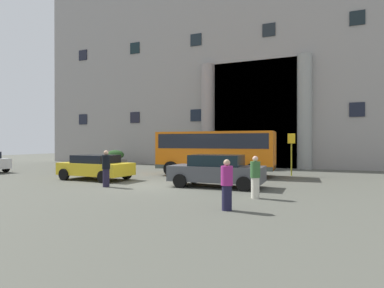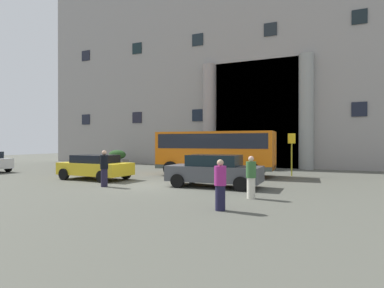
{
  "view_description": "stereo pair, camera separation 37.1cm",
  "coord_description": "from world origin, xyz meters",
  "px_view_note": "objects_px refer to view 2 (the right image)",
  "views": [
    {
      "loc": [
        7.69,
        -13.17,
        2.03
      ],
      "look_at": [
        -0.41,
        5.7,
        1.93
      ],
      "focal_mm": 30.27,
      "sensor_mm": 36.0,
      "label": 1
    },
    {
      "loc": [
        8.03,
        -13.02,
        2.03
      ],
      "look_at": [
        -0.41,
        5.7,
        1.93
      ],
      "focal_mm": 30.27,
      "sensor_mm": 36.0,
      "label": 2
    }
  ],
  "objects_px": {
    "hedge_planter_far_west": "(117,158)",
    "hedge_planter_entrance_right": "(217,160)",
    "parked_sedan_far": "(95,167)",
    "pedestrian_man_red_shirt": "(220,185)",
    "orange_minibus": "(216,149)",
    "hedge_planter_west": "(174,158)",
    "bus_stop_sign": "(292,150)",
    "hedge_planter_far_east": "(262,161)",
    "pedestrian_man_crossing": "(251,177)",
    "motorcycle_near_kerb": "(90,167)",
    "parked_sedan_second": "(214,171)",
    "pedestrian_woman_with_bag": "(104,168)"
  },
  "relations": [
    {
      "from": "hedge_planter_far_west",
      "to": "hedge_planter_entrance_right",
      "type": "bearing_deg",
      "value": -1.37
    },
    {
      "from": "parked_sedan_far",
      "to": "pedestrian_man_red_shirt",
      "type": "relative_size",
      "value": 2.65
    },
    {
      "from": "orange_minibus",
      "to": "parked_sedan_far",
      "type": "relative_size",
      "value": 1.77
    },
    {
      "from": "hedge_planter_far_west",
      "to": "hedge_planter_west",
      "type": "distance_m",
      "value": 5.74
    },
    {
      "from": "orange_minibus",
      "to": "parked_sedan_far",
      "type": "xyz_separation_m",
      "value": [
        -5.31,
        -4.61,
        -0.9
      ]
    },
    {
      "from": "hedge_planter_west",
      "to": "orange_minibus",
      "type": "bearing_deg",
      "value": -41.75
    },
    {
      "from": "bus_stop_sign",
      "to": "pedestrian_man_red_shirt",
      "type": "relative_size",
      "value": 1.69
    },
    {
      "from": "hedge_planter_far_east",
      "to": "parked_sedan_far",
      "type": "height_order",
      "value": "hedge_planter_far_east"
    },
    {
      "from": "pedestrian_man_crossing",
      "to": "hedge_planter_entrance_right",
      "type": "bearing_deg",
      "value": 128.69
    },
    {
      "from": "hedge_planter_west",
      "to": "hedge_planter_far_east",
      "type": "distance_m",
      "value": 7.13
    },
    {
      "from": "hedge_planter_entrance_right",
      "to": "motorcycle_near_kerb",
      "type": "distance_m",
      "value": 9.38
    },
    {
      "from": "bus_stop_sign",
      "to": "hedge_planter_west",
      "type": "bearing_deg",
      "value": 162.08
    },
    {
      "from": "parked_sedan_second",
      "to": "hedge_planter_west",
      "type": "bearing_deg",
      "value": 124.55
    },
    {
      "from": "hedge_planter_far_west",
      "to": "hedge_planter_far_east",
      "type": "height_order",
      "value": "hedge_planter_far_east"
    },
    {
      "from": "bus_stop_sign",
      "to": "motorcycle_near_kerb",
      "type": "xyz_separation_m",
      "value": [
        -11.82,
        -4.2,
        -1.14
      ]
    },
    {
      "from": "parked_sedan_far",
      "to": "bus_stop_sign",
      "type": "bearing_deg",
      "value": 36.16
    },
    {
      "from": "hedge_planter_west",
      "to": "pedestrian_man_red_shirt",
      "type": "relative_size",
      "value": 1.2
    },
    {
      "from": "parked_sedan_far",
      "to": "pedestrian_woman_with_bag",
      "type": "bearing_deg",
      "value": -39.17
    },
    {
      "from": "hedge_planter_far_west",
      "to": "parked_sedan_far",
      "type": "bearing_deg",
      "value": -58.69
    },
    {
      "from": "hedge_planter_far_east",
      "to": "pedestrian_man_crossing",
      "type": "distance_m",
      "value": 12.21
    },
    {
      "from": "hedge_planter_far_west",
      "to": "pedestrian_man_crossing",
      "type": "bearing_deg",
      "value": -38.51
    },
    {
      "from": "hedge_planter_far_east",
      "to": "pedestrian_man_red_shirt",
      "type": "distance_m",
      "value": 14.53
    },
    {
      "from": "orange_minibus",
      "to": "hedge_planter_far_east",
      "type": "xyz_separation_m",
      "value": [
        1.72,
        5.0,
        -0.94
      ]
    },
    {
      "from": "orange_minibus",
      "to": "parked_sedan_second",
      "type": "height_order",
      "value": "orange_minibus"
    },
    {
      "from": "pedestrian_woman_with_bag",
      "to": "pedestrian_man_crossing",
      "type": "bearing_deg",
      "value": -177.44
    },
    {
      "from": "bus_stop_sign",
      "to": "hedge_planter_far_east",
      "type": "relative_size",
      "value": 1.36
    },
    {
      "from": "bus_stop_sign",
      "to": "pedestrian_man_red_shirt",
      "type": "bearing_deg",
      "value": -93.4
    },
    {
      "from": "hedge_planter_west",
      "to": "motorcycle_near_kerb",
      "type": "xyz_separation_m",
      "value": [
        -2.18,
        -7.32,
        -0.3
      ]
    },
    {
      "from": "parked_sedan_second",
      "to": "hedge_planter_far_east",
      "type": "bearing_deg",
      "value": 87.64
    },
    {
      "from": "parked_sedan_far",
      "to": "hedge_planter_entrance_right",
      "type": "bearing_deg",
      "value": 71.09
    },
    {
      "from": "hedge_planter_entrance_right",
      "to": "hedge_planter_far_east",
      "type": "bearing_deg",
      "value": 4.52
    },
    {
      "from": "parked_sedan_second",
      "to": "motorcycle_near_kerb",
      "type": "relative_size",
      "value": 2.21
    },
    {
      "from": "motorcycle_near_kerb",
      "to": "pedestrian_man_red_shirt",
      "type": "bearing_deg",
      "value": -19.47
    },
    {
      "from": "pedestrian_woman_with_bag",
      "to": "parked_sedan_second",
      "type": "bearing_deg",
      "value": -151.61
    },
    {
      "from": "hedge_planter_far_east",
      "to": "pedestrian_woman_with_bag",
      "type": "height_order",
      "value": "pedestrian_woman_with_bag"
    },
    {
      "from": "bus_stop_sign",
      "to": "orange_minibus",
      "type": "bearing_deg",
      "value": -158.1
    },
    {
      "from": "pedestrian_woman_with_bag",
      "to": "pedestrian_man_red_shirt",
      "type": "relative_size",
      "value": 1.09
    },
    {
      "from": "hedge_planter_west",
      "to": "hedge_planter_entrance_right",
      "type": "height_order",
      "value": "hedge_planter_west"
    },
    {
      "from": "hedge_planter_west",
      "to": "bus_stop_sign",
      "type": "bearing_deg",
      "value": -17.92
    },
    {
      "from": "motorcycle_near_kerb",
      "to": "pedestrian_man_crossing",
      "type": "relative_size",
      "value": 1.26
    },
    {
      "from": "hedge_planter_far_east",
      "to": "parked_sedan_far",
      "type": "xyz_separation_m",
      "value": [
        -7.03,
        -9.61,
        0.04
      ]
    },
    {
      "from": "hedge_planter_far_west",
      "to": "pedestrian_man_red_shirt",
      "type": "relative_size",
      "value": 1.21
    },
    {
      "from": "bus_stop_sign",
      "to": "hedge_planter_west",
      "type": "relative_size",
      "value": 1.41
    },
    {
      "from": "pedestrian_woman_with_bag",
      "to": "pedestrian_man_crossing",
      "type": "distance_m",
      "value": 6.89
    },
    {
      "from": "hedge_planter_west",
      "to": "pedestrian_man_red_shirt",
      "type": "height_order",
      "value": "hedge_planter_west"
    },
    {
      "from": "hedge_planter_entrance_right",
      "to": "pedestrian_woman_with_bag",
      "type": "distance_m",
      "value": 11.53
    },
    {
      "from": "parked_sedan_far",
      "to": "pedestrian_man_crossing",
      "type": "relative_size",
      "value": 2.63
    },
    {
      "from": "hedge_planter_far_west",
      "to": "hedge_planter_far_east",
      "type": "distance_m",
      "value": 12.86
    },
    {
      "from": "pedestrian_man_red_shirt",
      "to": "motorcycle_near_kerb",
      "type": "bearing_deg",
      "value": -57.32
    },
    {
      "from": "hedge_planter_far_west",
      "to": "hedge_planter_far_east",
      "type": "bearing_deg",
      "value": 0.15
    }
  ]
}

